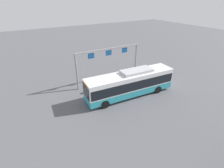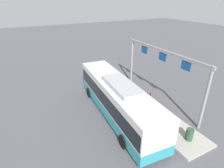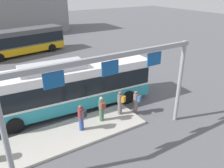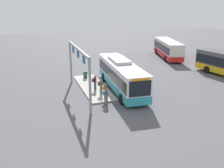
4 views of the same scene
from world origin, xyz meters
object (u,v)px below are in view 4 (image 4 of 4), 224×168
at_px(person_waiting_near, 105,90).
at_px(person_waiting_mid, 101,86).
at_px(person_waiting_far, 95,82).
at_px(person_boarding, 106,96).
at_px(bus_main, 121,74).
at_px(trash_bin, 85,75).
at_px(bus_background_right, 168,48).

relative_size(person_waiting_near, person_waiting_mid, 1.00).
relative_size(person_waiting_mid, person_waiting_far, 1.00).
bearing_deg(person_boarding, bus_main, 26.95).
xyz_separation_m(bus_main, person_waiting_mid, (1.09, -2.75, -0.76)).
height_order(person_boarding, person_waiting_near, person_waiting_near).
xyz_separation_m(person_waiting_far, trash_bin, (-4.85, 0.00, -0.44)).
distance_m(person_waiting_far, trash_bin, 4.87).
relative_size(bus_main, person_boarding, 7.16).
height_order(bus_main, person_waiting_mid, bus_main).
height_order(person_boarding, person_waiting_far, person_waiting_far).
bearing_deg(trash_bin, person_waiting_near, 2.16).
bearing_deg(bus_main, bus_background_right, 137.80).
bearing_deg(person_waiting_mid, person_waiting_near, -83.95).
bearing_deg(person_boarding, trash_bin, 66.36).
bearing_deg(person_waiting_near, person_boarding, -128.03).
relative_size(person_boarding, person_waiting_mid, 1.00).
distance_m(bus_main, person_waiting_far, 3.12).
relative_size(person_waiting_near, trash_bin, 1.86).
xyz_separation_m(person_boarding, person_waiting_far, (-4.04, -0.06, 0.16)).
xyz_separation_m(person_waiting_near, person_waiting_far, (-2.92, -0.30, 0.00)).
bearing_deg(bus_main, person_waiting_near, -43.33).
distance_m(bus_background_right, person_waiting_mid, 22.40).
xyz_separation_m(bus_background_right, person_waiting_near, (16.15, -16.83, -0.73)).
xyz_separation_m(person_waiting_near, person_waiting_mid, (-1.43, -0.04, 0.00)).
bearing_deg(trash_bin, bus_main, 29.72).
distance_m(person_waiting_near, trash_bin, 7.79).
relative_size(bus_main, bus_background_right, 1.10).
distance_m(person_boarding, trash_bin, 8.89).
bearing_deg(bus_background_right, bus_main, 148.70).
relative_size(bus_main, person_waiting_mid, 7.16).
relative_size(bus_main, trash_bin, 13.28).
bearing_deg(person_waiting_near, person_waiting_mid, 65.52).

